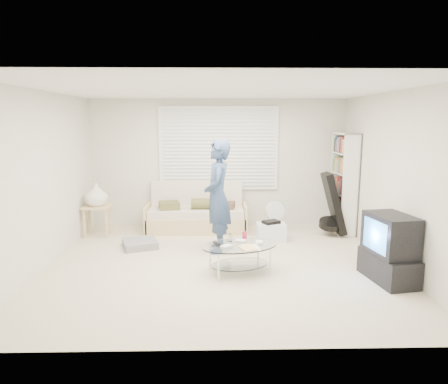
{
  "coord_description": "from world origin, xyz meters",
  "views": [
    {
      "loc": [
        -0.07,
        -5.61,
        2.07
      ],
      "look_at": [
        0.06,
        0.3,
        1.02
      ],
      "focal_mm": 32.0,
      "sensor_mm": 36.0,
      "label": 1
    }
  ],
  "objects_px": {
    "futon_sofa": "(197,215)",
    "bookshelf": "(343,183)",
    "coffee_table": "(240,250)",
    "tv_unit": "(389,249)"
  },
  "relations": [
    {
      "from": "bookshelf",
      "to": "coffee_table",
      "type": "height_order",
      "value": "bookshelf"
    },
    {
      "from": "futon_sofa",
      "to": "coffee_table",
      "type": "xyz_separation_m",
      "value": [
        0.7,
        -2.2,
        0.02
      ]
    },
    {
      "from": "futon_sofa",
      "to": "tv_unit",
      "type": "xyz_separation_m",
      "value": [
        2.63,
        -2.54,
        0.13
      ]
    },
    {
      "from": "bookshelf",
      "to": "coffee_table",
      "type": "relative_size",
      "value": 1.53
    },
    {
      "from": "futon_sofa",
      "to": "coffee_table",
      "type": "height_order",
      "value": "futon_sofa"
    },
    {
      "from": "bookshelf",
      "to": "futon_sofa",
      "type": "bearing_deg",
      "value": 176.3
    },
    {
      "from": "futon_sofa",
      "to": "bookshelf",
      "type": "xyz_separation_m",
      "value": [
        2.75,
        -0.18,
        0.63
      ]
    },
    {
      "from": "tv_unit",
      "to": "bookshelf",
      "type": "bearing_deg",
      "value": 86.96
    },
    {
      "from": "futon_sofa",
      "to": "bookshelf",
      "type": "bearing_deg",
      "value": -3.7
    },
    {
      "from": "futon_sofa",
      "to": "tv_unit",
      "type": "relative_size",
      "value": 2.14
    }
  ]
}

